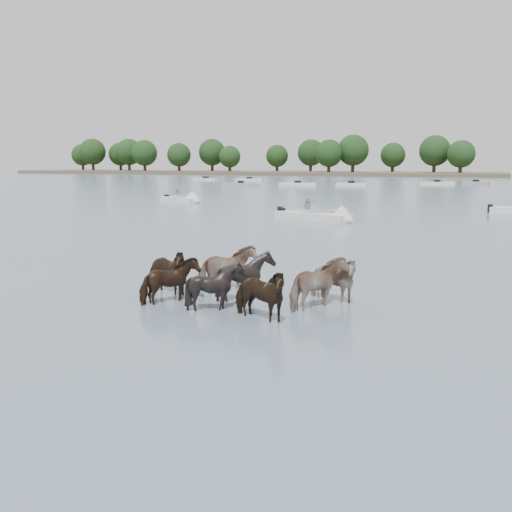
% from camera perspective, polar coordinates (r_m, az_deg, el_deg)
% --- Properties ---
extents(ground, '(400.00, 400.00, 0.00)m').
position_cam_1_polar(ground, '(14.38, -0.90, -5.07)').
color(ground, slate).
rests_on(ground, ground).
extents(shoreline, '(160.00, 30.00, 1.00)m').
position_cam_1_polar(shoreline, '(179.46, -1.82, 8.68)').
color(shoreline, '#4C4233').
rests_on(shoreline, ground).
extents(pony_herd, '(6.34, 3.97, 1.47)m').
position_cam_1_polar(pony_herd, '(14.48, -1.54, -2.63)').
color(pony_herd, black).
rests_on(pony_herd, ground).
extents(motorboat_a, '(5.36, 2.44, 1.92)m').
position_cam_1_polar(motorboat_a, '(37.97, 7.11, 4.43)').
color(motorboat_a, gray).
rests_on(motorboat_a, ground).
extents(motorboat_b, '(5.87, 3.38, 1.92)m').
position_cam_1_polar(motorboat_b, '(35.17, 6.98, 4.01)').
color(motorboat_b, silver).
rests_on(motorboat_b, ground).
extents(motorboat_f, '(4.69, 2.75, 1.92)m').
position_cam_1_polar(motorboat_f, '(51.64, -7.30, 5.81)').
color(motorboat_f, silver).
rests_on(motorboat_f, ground).
extents(distant_flotilla, '(106.17, 26.06, 0.93)m').
position_cam_1_polar(distant_flotilla, '(93.72, 18.71, 7.11)').
color(distant_flotilla, silver).
rests_on(distant_flotilla, ground).
extents(treeline, '(145.69, 22.93, 12.38)m').
position_cam_1_polar(treeline, '(182.08, -3.07, 10.67)').
color(treeline, '#382619').
rests_on(treeline, ground).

